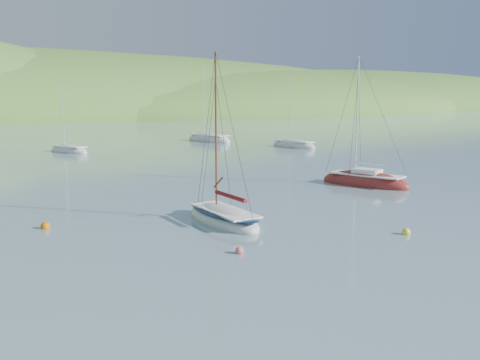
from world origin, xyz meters
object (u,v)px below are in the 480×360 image
distant_sloop_a (69,151)px  daysailer_white (223,218)px  distant_sloop_b (209,140)px  sloop_red (365,183)px  distant_sloop_d (294,146)px

distant_sloop_a → daysailer_white: bearing=-116.4°
daysailer_white → distant_sloop_b: distant_sloop_b is taller
daysailer_white → sloop_red: size_ratio=0.93×
distant_sloop_a → distant_sloop_d: distant_sloop_d is taller
distant_sloop_a → distant_sloop_d: size_ratio=0.87×
distant_sloop_a → distant_sloop_b: 22.70m
distant_sloop_a → distant_sloop_b: distant_sloop_b is taller
sloop_red → distant_sloop_b: (8.06, 41.73, -0.01)m
sloop_red → distant_sloop_a: sloop_red is taller
sloop_red → distant_sloop_d: size_ratio=1.04×
daysailer_white → distant_sloop_b: (23.74, 46.71, -0.02)m
sloop_red → distant_sloop_d: bearing=44.0°
sloop_red → distant_sloop_b: 42.50m
distant_sloop_a → sloop_red: bearing=-93.4°
daysailer_white → sloop_red: 16.46m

